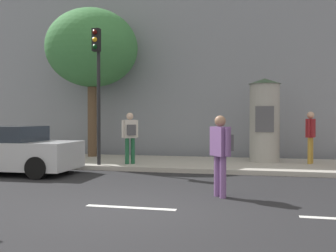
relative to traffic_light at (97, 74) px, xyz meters
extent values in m
plane|color=#232326|center=(2.92, -5.24, -3.19)|extent=(80.00, 80.00, 0.00)
cube|color=#B2ADA3|center=(2.92, 1.76, -3.11)|extent=(36.00, 4.00, 0.15)
cube|color=silver|center=(2.92, -5.24, -3.18)|extent=(1.80, 0.16, 0.01)
cube|color=gray|center=(2.92, 6.76, 1.70)|extent=(36.00, 5.00, 9.79)
cylinder|color=black|center=(0.00, 0.11, -1.14)|extent=(0.12, 0.12, 3.79)
cube|color=black|center=(0.00, -0.07, 1.13)|extent=(0.24, 0.24, 0.75)
sphere|color=#390605|center=(0.00, -0.20, 1.36)|extent=(0.16, 0.16, 0.16)
sphere|color=#F2A519|center=(0.00, -0.20, 1.12)|extent=(0.16, 0.16, 0.16)
sphere|color=#07330F|center=(0.00, -0.20, 0.88)|extent=(0.16, 0.16, 0.16)
cylinder|color=#9E9B93|center=(5.45, 2.31, -1.64)|extent=(1.06, 1.06, 2.80)
cone|color=#334C33|center=(5.45, 2.31, -0.14)|extent=(1.16, 1.16, 0.20)
cube|color=#4C4C51|center=(5.45, 1.77, -1.50)|extent=(0.63, 0.02, 0.90)
cylinder|color=brown|center=(-1.42, 2.79, -1.61)|extent=(0.37, 0.37, 2.85)
ellipsoid|color=#3D7F42|center=(-1.42, 2.79, 1.40)|extent=(3.74, 3.74, 3.18)
cylinder|color=#724C84|center=(4.41, -3.71, -2.74)|extent=(0.14, 0.14, 0.90)
cylinder|color=#724C84|center=(4.56, -3.90, -2.74)|extent=(0.14, 0.14, 0.90)
cube|color=#724C84|center=(4.48, -3.81, -1.97)|extent=(0.49, 0.54, 0.64)
cylinder|color=#724C84|center=(4.31, -3.57, -1.97)|extent=(0.09, 0.09, 0.61)
cylinder|color=#724C84|center=(4.66, -4.04, -1.97)|extent=(0.09, 0.09, 0.61)
sphere|color=#8C664C|center=(4.48, -3.81, -1.53)|extent=(0.24, 0.24, 0.24)
cube|color=#4C4C51|center=(4.63, -3.70, -2.00)|extent=(0.30, 0.32, 0.36)
cylinder|color=#1E5938|center=(0.86, 0.51, -2.59)|extent=(0.14, 0.14, 0.89)
cylinder|color=#1E5938|center=(1.03, 0.63, -2.59)|extent=(0.14, 0.14, 0.89)
cube|color=silver|center=(0.95, 0.57, -1.83)|extent=(0.47, 0.43, 0.63)
cylinder|color=silver|center=(0.74, 0.43, -1.83)|extent=(0.09, 0.09, 0.60)
cylinder|color=silver|center=(1.15, 0.71, -1.83)|extent=(0.09, 0.09, 0.60)
sphere|color=beige|center=(0.95, 0.57, -1.40)|extent=(0.24, 0.24, 0.24)
cube|color=#4C4C51|center=(1.05, 0.42, -1.87)|extent=(0.32, 0.29, 0.36)
cylinder|color=#B78C33|center=(7.03, 2.15, -2.58)|extent=(0.14, 0.14, 0.91)
cylinder|color=#B78C33|center=(6.96, 1.97, -2.58)|extent=(0.14, 0.14, 0.91)
cube|color=maroon|center=(6.99, 2.06, -1.81)|extent=(0.37, 0.45, 0.64)
cylinder|color=maroon|center=(7.08, 2.28, -1.81)|extent=(0.09, 0.09, 0.61)
cylinder|color=maroon|center=(6.91, 1.83, -1.81)|extent=(0.09, 0.09, 0.61)
sphere|color=tan|center=(6.99, 2.06, -1.37)|extent=(0.25, 0.25, 0.25)
cylinder|color=black|center=(-3.12, -0.49, -2.87)|extent=(0.64, 0.23, 0.64)
cube|color=silver|center=(-2.37, -1.56, -2.60)|extent=(4.43, 1.95, 0.82)
cube|color=#262D38|center=(-2.59, -1.57, -1.95)|extent=(2.49, 1.73, 0.47)
cylinder|color=black|center=(-0.81, -2.42, -2.87)|extent=(0.64, 0.23, 0.64)
cylinder|color=black|center=(-0.84, -0.65, -2.87)|extent=(0.64, 0.23, 0.64)
camera|label=1|loc=(5.38, -12.60, -1.46)|focal=43.17mm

